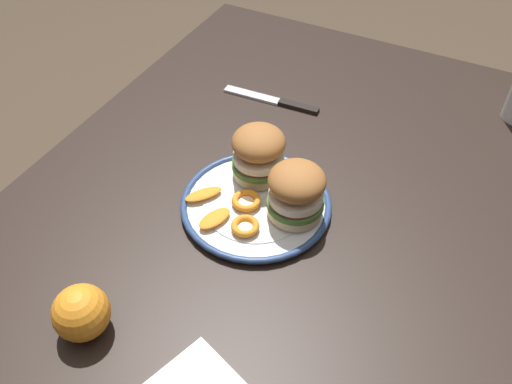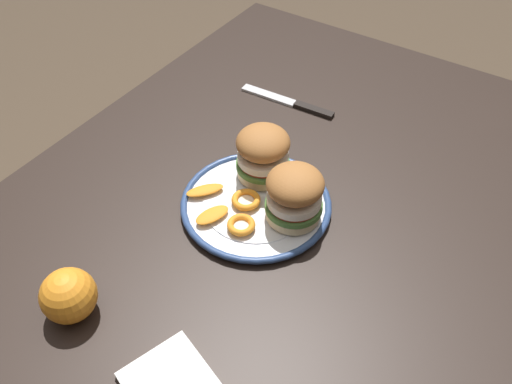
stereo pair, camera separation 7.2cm
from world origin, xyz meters
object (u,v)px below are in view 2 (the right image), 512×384
(dining_table, at_px, (284,240))
(sandwich_half_left, at_px, (263,153))
(dinner_plate, at_px, (256,204))
(table_knife, at_px, (293,104))
(whole_orange, at_px, (69,296))
(sandwich_half_right, at_px, (294,194))

(dining_table, height_order, sandwich_half_left, sandwich_half_left)
(dinner_plate, bearing_deg, dining_table, -42.77)
(table_knife, bearing_deg, whole_orange, 179.23)
(dinner_plate, height_order, sandwich_half_right, sandwich_half_right)
(whole_orange, distance_m, table_knife, 0.63)
(sandwich_half_right, height_order, table_knife, sandwich_half_right)
(dining_table, height_order, whole_orange, whole_orange)
(dinner_plate, xyz_separation_m, sandwich_half_right, (0.01, -0.07, 0.06))
(whole_orange, bearing_deg, dinner_plate, -18.60)
(sandwich_half_right, relative_size, whole_orange, 1.58)
(sandwich_half_left, relative_size, sandwich_half_right, 1.01)
(dining_table, xyz_separation_m, whole_orange, (-0.37, 0.15, 0.15))
(whole_orange, bearing_deg, sandwich_half_left, -11.75)
(sandwich_half_left, bearing_deg, table_knife, 17.19)
(whole_orange, height_order, table_knife, whole_orange)
(dining_table, xyz_separation_m, table_knife, (0.26, 0.14, 0.11))
(sandwich_half_left, relative_size, whole_orange, 1.59)
(sandwich_half_left, height_order, whole_orange, sandwich_half_left)
(sandwich_half_left, height_order, sandwich_half_right, same)
(dinner_plate, height_order, table_knife, dinner_plate)
(dining_table, distance_m, sandwich_half_left, 0.19)
(sandwich_half_left, bearing_deg, dining_table, -111.00)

